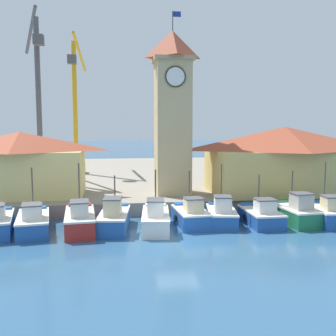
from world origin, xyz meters
TOP-DOWN VIEW (x-y plane):
  - ground_plane at (0.00, 0.00)m, footprint 300.00×300.00m
  - quay_wharf at (0.00, 26.81)m, footprint 120.00×40.00m
  - fishing_boat_left_outer at (-9.04, 3.28)m, footprint 2.70×5.13m
  - fishing_boat_left_inner at (-6.02, 3.11)m, footprint 2.29×5.26m
  - fishing_boat_mid_left at (-3.78, 3.25)m, footprint 2.38×5.04m
  - fishing_boat_center at (-1.00, 2.85)m, footprint 2.34×5.23m
  - fishing_boat_mid_right at (1.58, 3.62)m, footprint 2.25×4.18m
  - fishing_boat_right_inner at (3.79, 3.59)m, footprint 2.65×4.51m
  - fishing_boat_right_outer at (6.56, 3.16)m, footprint 2.26×4.22m
  - fishing_boat_far_right at (9.12, 3.10)m, footprint 2.45×4.46m
  - fishing_boat_end_right at (11.29, 2.69)m, footprint 2.44×4.48m
  - clock_tower at (1.39, 10.90)m, footprint 3.43×3.43m
  - warehouse_left at (-11.43, 11.21)m, footprint 10.61×5.66m
  - warehouse_right at (11.26, 9.89)m, footprint 13.30×7.01m
  - port_crane_near at (-11.47, 20.54)m, footprint 3.67×9.14m
  - port_crane_far at (-8.20, 26.92)m, footprint 2.00×10.84m

SIDE VIEW (x-z plane):
  - ground_plane at x=0.00m, z-range 0.00..0.00m
  - quay_wharf at x=0.00m, z-range 0.00..1.04m
  - fishing_boat_right_outer at x=6.56m, z-range -1.07..2.42m
  - fishing_boat_left_outer at x=-9.04m, z-range -1.39..2.83m
  - fishing_boat_right_inner at x=3.79m, z-range -1.41..2.85m
  - fishing_boat_mid_right at x=1.58m, z-range -1.18..2.62m
  - fishing_boat_end_right at x=11.29m, z-range -1.45..2.95m
  - fishing_boat_center at x=-1.00m, z-range -1.24..2.76m
  - fishing_boat_left_inner at x=-6.02m, z-range -1.47..3.02m
  - fishing_boat_mid_left at x=-3.78m, z-range -1.02..2.58m
  - fishing_boat_far_right at x=9.12m, z-range -1.08..2.65m
  - warehouse_left at x=-11.43m, z-range 1.11..6.51m
  - warehouse_right at x=11.26m, z-range 1.10..6.92m
  - port_crane_far at x=-8.20m, z-range -1.09..16.04m
  - port_crane_near at x=-11.47m, z-range -1.29..16.92m
  - clock_tower at x=1.39m, z-range 0.62..16.13m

